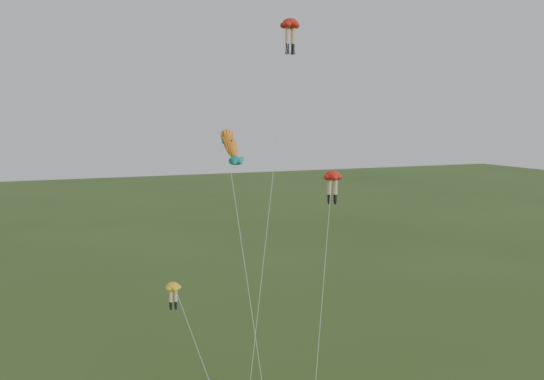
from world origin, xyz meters
name	(u,v)px	position (x,y,z in m)	size (l,w,h in m)	color
legs_kite_red_high	(290,30)	(6.23, 11.42, 24.24)	(9.30, 13.36, 25.19)	red
legs_kite_red_mid	(332,182)	(6.71, 5.32, 13.31)	(6.78, 9.60, 14.07)	red
legs_kite_yellow	(175,294)	(-4.61, 4.58, 6.85)	(1.91, 9.49, 7.51)	yellow
fish_kite	(230,146)	(-0.43, 6.02, 15.88)	(1.27, 10.01, 17.18)	yellow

